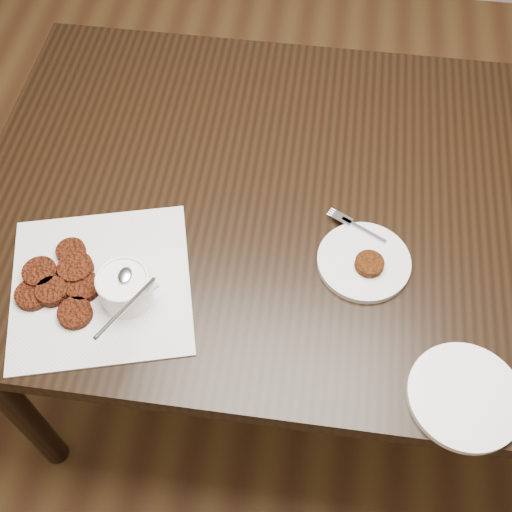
{
  "coord_description": "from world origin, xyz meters",
  "views": [
    {
      "loc": [
        0.03,
        -0.65,
        1.79
      ],
      "look_at": [
        -0.06,
        -0.01,
        0.8
      ],
      "focal_mm": 45.12,
      "sensor_mm": 36.0,
      "label": 1
    }
  ],
  "objects": [
    {
      "name": "patty_cluster",
      "position": [
        -0.41,
        -0.09,
        0.77
      ],
      "size": [
        0.22,
        0.22,
        0.02
      ],
      "primitive_type": null,
      "rotation": [
        0.0,
        0.0,
        -0.03
      ],
      "color": "#5A1C0B",
      "rests_on": "napkin"
    },
    {
      "name": "plate_with_patty",
      "position": [
        0.15,
        0.03,
        0.76
      ],
      "size": [
        0.24,
        0.24,
        0.03
      ],
      "primitive_type": null,
      "rotation": [
        0.0,
        0.0,
        -0.49
      ],
      "color": "silver",
      "rests_on": "table"
    },
    {
      "name": "napkin",
      "position": [
        -0.34,
        -0.08,
        0.75
      ],
      "size": [
        0.41,
        0.41,
        0.0
      ],
      "primitive_type": "cube",
      "rotation": [
        0.0,
        0.0,
        0.26
      ],
      "color": "white",
      "rests_on": "table"
    },
    {
      "name": "sauce_ramekin",
      "position": [
        -0.28,
        -0.1,
        0.82
      ],
      "size": [
        0.15,
        0.15,
        0.13
      ],
      "primitive_type": null,
      "rotation": [
        0.0,
        0.0,
        0.24
      ],
      "color": "white",
      "rests_on": "napkin"
    },
    {
      "name": "plate_empty",
      "position": [
        0.33,
        -0.22,
        0.76
      ],
      "size": [
        0.24,
        0.24,
        0.01
      ],
      "primitive_type": "cylinder",
      "rotation": [
        0.0,
        0.0,
        0.32
      ],
      "color": "white",
      "rests_on": "table"
    },
    {
      "name": "floor",
      "position": [
        0.0,
        0.0,
        0.0
      ],
      "size": [
        4.0,
        4.0,
        0.0
      ],
      "primitive_type": "plane",
      "color": "brown",
      "rests_on": "ground"
    },
    {
      "name": "table",
      "position": [
        0.07,
        0.18,
        0.38
      ],
      "size": [
        1.47,
        0.95,
        0.75
      ],
      "primitive_type": "cube",
      "color": "black",
      "rests_on": "floor"
    }
  ]
}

